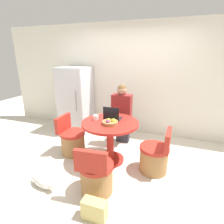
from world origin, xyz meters
TOP-DOWN VIEW (x-y plane):
  - ground_plane at (0.00, 0.00)m, footprint 12.00×12.00m
  - wall_back at (0.00, 1.59)m, footprint 7.00×0.06m
  - refrigerator at (-1.38, 1.20)m, footprint 0.70×0.70m
  - dining_table at (-0.09, 0.14)m, footprint 1.00×1.00m
  - chair_near_camera at (-0.02, -0.67)m, footprint 0.49×0.49m
  - chair_right_side at (0.71, 0.09)m, footprint 0.49×0.49m
  - chair_left_side at (-0.90, 0.15)m, footprint 0.49×0.49m
  - person_seated at (-0.08, 0.86)m, footprint 0.40×0.37m
  - laptop at (-0.09, 0.25)m, footprint 0.29×0.25m
  - fruit_bowl at (-0.05, 0.03)m, footprint 0.27×0.27m
  - coffee_cup at (-0.37, 0.15)m, footprint 0.10×0.10m
  - cat at (-0.79, -0.85)m, footprint 0.51×0.22m
  - handbag at (0.14, -1.08)m, footprint 0.30×0.14m

SIDE VIEW (x-z plane):
  - ground_plane at x=0.00m, z-range 0.00..0.00m
  - cat at x=-0.79m, z-range 0.00..0.19m
  - handbag at x=0.14m, z-range 0.00..0.26m
  - chair_near_camera at x=-0.02m, z-range -0.12..0.65m
  - chair_right_side at x=0.71m, z-range -0.12..0.65m
  - chair_left_side at x=-0.90m, z-range -0.12..0.65m
  - dining_table at x=-0.09m, z-range 0.16..0.93m
  - person_seated at x=-0.08m, z-range 0.06..1.38m
  - refrigerator at x=-1.38m, z-range 0.00..1.61m
  - fruit_bowl at x=-0.05m, z-range 0.76..0.86m
  - coffee_cup at x=-0.37m, z-range 0.77..0.86m
  - laptop at x=-0.09m, z-range 0.70..0.95m
  - wall_back at x=0.00m, z-range 0.00..2.60m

